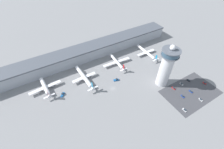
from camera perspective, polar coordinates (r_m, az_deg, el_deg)
name	(u,v)px	position (r m, az deg, el deg)	size (l,w,h in m)	color
ground_plane	(113,88)	(177.00, 0.33, -5.32)	(1000.00, 1000.00, 0.00)	gray
terminal_building	(88,52)	(218.25, -9.20, 8.48)	(264.35, 25.00, 17.93)	#A3A8B2
control_tower	(166,66)	(174.49, 20.00, 2.96)	(19.23, 19.23, 54.09)	silver
parking_lot_surface	(191,92)	(195.68, 27.74, -5.94)	(64.00, 40.00, 0.01)	#424247
airplane_gate_alpha	(45,87)	(188.40, -24.10, -4.50)	(36.66, 32.72, 13.94)	white
airplane_gate_bravo	(84,77)	(185.95, -10.50, -1.08)	(30.56, 45.62, 14.35)	white
airplane_gate_charlie	(117,62)	(205.53, 1.87, 4.80)	(40.24, 37.65, 12.16)	white
airplane_gate_delta	(146,52)	(228.99, 12.99, 8.20)	(30.29, 42.63, 11.98)	white
service_truck_catering	(116,80)	(185.10, 1.63, -2.07)	(6.92, 4.24, 2.62)	black
service_truck_fuel	(63,95)	(178.97, -18.32, -7.27)	(6.11, 6.65, 2.58)	black
car_maroon_suv	(181,84)	(199.38, 24.95, -3.29)	(1.76, 4.45, 1.48)	black
car_silver_sedan	(201,100)	(192.60, 30.71, -8.27)	(1.73, 4.47, 1.43)	black
car_red_hatchback	(185,110)	(175.70, 25.94, -12.06)	(1.96, 4.67, 1.58)	black
car_navy_sedan	(205,83)	(213.84, 31.78, -2.78)	(2.03, 4.27, 1.51)	black
car_white_wagon	(174,88)	(190.81, 22.41, -4.82)	(2.09, 4.62, 1.49)	black
car_green_van	(191,91)	(195.66, 27.82, -5.73)	(1.78, 4.47, 1.48)	black
car_grey_coupe	(188,80)	(207.65, 27.10, -2.00)	(1.87, 4.65, 1.57)	black
car_blue_compact	(183,96)	(186.65, 25.31, -7.50)	(2.01, 4.47, 1.38)	black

